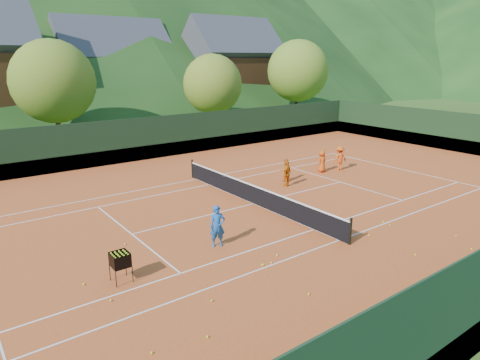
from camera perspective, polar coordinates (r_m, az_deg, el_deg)
ground at (r=21.27m, az=1.87°, el=-3.21°), size 400.00×400.00×0.00m
clay_court at (r=21.26m, az=1.87°, el=-3.19°), size 40.00×24.00×0.02m
coach at (r=16.36m, az=-3.03°, el=-6.17°), size 0.69×0.56×1.63m
student_a at (r=25.05m, az=6.06°, el=1.32°), size 0.76×0.67×1.31m
student_b at (r=24.04m, az=6.27°, el=0.87°), size 0.93×0.67×1.47m
student_c at (r=27.36m, az=10.89°, el=2.47°), size 0.70×0.47×1.39m
student_d at (r=28.06m, az=13.13°, el=2.85°), size 1.12×0.79×1.57m
tennis_ball_0 at (r=15.22m, az=3.12°, el=-11.20°), size 0.07×0.07×0.07m
tennis_ball_1 at (r=19.59m, az=19.37°, el=-5.72°), size 0.07×0.07×0.07m
tennis_ball_2 at (r=13.77m, az=-16.85°, el=-15.12°), size 0.07×0.07×0.07m
tennis_ball_3 at (r=15.91m, az=4.96°, el=-9.97°), size 0.07×0.07×0.07m
tennis_ball_4 at (r=13.68m, az=9.16°, el=-14.79°), size 0.07×0.07×0.07m
tennis_ball_5 at (r=15.38m, az=4.20°, el=-10.93°), size 0.07×0.07×0.07m
tennis_ball_7 at (r=11.50m, az=-11.68°, el=-21.63°), size 0.07×0.07×0.07m
tennis_ball_8 at (r=19.93m, az=18.57°, el=-5.28°), size 0.07×0.07×0.07m
tennis_ball_9 at (r=14.89m, az=-20.13°, el=-12.92°), size 0.07×0.07×0.07m
tennis_ball_10 at (r=19.55m, az=26.86°, el=-6.64°), size 0.07×0.07×0.07m
tennis_ball_12 at (r=17.32m, az=-15.08°, el=-8.25°), size 0.07×0.07×0.07m
tennis_ball_13 at (r=17.15m, az=22.34°, el=-9.20°), size 0.07×0.07×0.07m
tennis_ball_14 at (r=11.82m, az=-4.36°, el=-20.12°), size 0.07×0.07×0.07m
tennis_ball_15 at (r=18.17m, az=-2.41°, el=-6.49°), size 0.07×0.07×0.07m
tennis_ball_16 at (r=13.23m, az=-3.78°, el=-15.77°), size 0.07×0.07×0.07m
tennis_ball_17 at (r=18.52m, az=28.48°, el=-8.10°), size 0.07×0.07×0.07m
tennis_ball_18 at (r=18.29m, az=16.81°, el=-7.06°), size 0.07×0.07×0.07m
tennis_ball_19 at (r=15.20m, az=2.93°, el=-11.24°), size 0.07×0.07×0.07m
court_lines at (r=21.26m, az=1.87°, el=-3.16°), size 23.83×11.03×0.00m
tennis_net at (r=21.10m, az=1.88°, el=-1.88°), size 0.10×12.07×1.10m
perimeter_fence at (r=20.88m, az=1.90°, el=0.07°), size 40.40×24.24×3.00m
ball_hopper at (r=14.43m, az=-15.70°, el=-10.27°), size 0.57×0.57×1.00m
chalet_mid at (r=53.07m, az=-16.56°, el=13.26°), size 12.65×8.82×11.45m
chalet_right at (r=56.11m, az=-1.15°, el=14.29°), size 11.50×8.82×11.91m
tree_b at (r=36.75m, az=-23.66°, el=11.93°), size 6.40×6.40×8.40m
tree_c at (r=41.43m, az=-3.66°, el=12.63°), size 5.60×5.60×7.35m
tree_d at (r=49.67m, az=7.72°, el=14.22°), size 6.80×6.80×8.93m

